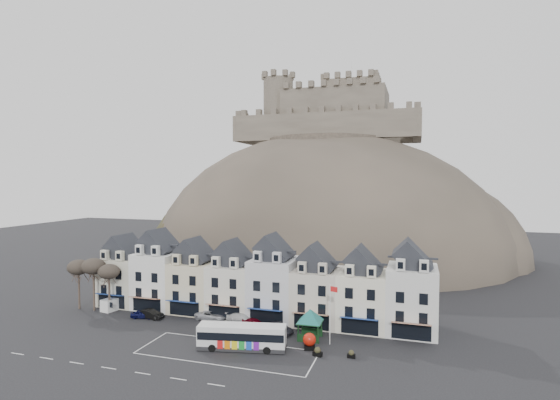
# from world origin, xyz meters

# --- Properties ---
(ground) EXTENTS (300.00, 300.00, 0.00)m
(ground) POSITION_xyz_m (0.00, 0.00, 0.00)
(ground) COLOR black
(ground) RESTS_ON ground
(coach_bay_markings) EXTENTS (22.00, 7.50, 0.01)m
(coach_bay_markings) POSITION_xyz_m (2.00, 1.25, 0.00)
(coach_bay_markings) COLOR silver
(coach_bay_markings) RESTS_ON ground
(townhouse_terrace) EXTENTS (54.40, 9.35, 11.80)m
(townhouse_terrace) POSITION_xyz_m (0.15, 15.97, 5.30)
(townhouse_terrace) COLOR beige
(townhouse_terrace) RESTS_ON ground
(castle_hill) EXTENTS (100.00, 76.00, 68.00)m
(castle_hill) POSITION_xyz_m (1.25, 68.95, 0.11)
(castle_hill) COLOR #3A342D
(castle_hill) RESTS_ON ground
(castle) EXTENTS (50.20, 22.20, 22.00)m
(castle) POSITION_xyz_m (0.51, 75.93, 40.19)
(castle) COLOR brown
(castle) RESTS_ON ground
(tree_left_far) EXTENTS (3.61, 3.61, 8.24)m
(tree_left_far) POSITION_xyz_m (-29.00, 10.50, 6.90)
(tree_left_far) COLOR #3A2D25
(tree_left_far) RESTS_ON ground
(tree_left_mid) EXTENTS (3.78, 3.78, 8.64)m
(tree_left_mid) POSITION_xyz_m (-26.00, 10.50, 7.24)
(tree_left_mid) COLOR #3A2D25
(tree_left_mid) RESTS_ON ground
(tree_left_near) EXTENTS (3.43, 3.43, 7.84)m
(tree_left_near) POSITION_xyz_m (-23.00, 10.50, 6.55)
(tree_left_near) COLOR #3A2D25
(tree_left_near) RESTS_ON ground
(bus) EXTENTS (11.44, 4.74, 3.15)m
(bus) POSITION_xyz_m (3.40, 2.70, 1.74)
(bus) COLOR #262628
(bus) RESTS_ON ground
(bus_shelter) EXTENTS (6.48, 6.48, 4.11)m
(bus_shelter) POSITION_xyz_m (10.79, 8.73, 3.19)
(bus_shelter) COLOR black
(bus_shelter) RESTS_ON ground
(red_buoy) EXTENTS (1.70, 1.70, 2.05)m
(red_buoy) POSITION_xyz_m (11.52, 5.38, 1.05)
(red_buoy) COLOR black
(red_buoy) RESTS_ON ground
(flagpole) EXTENTS (1.09, 0.45, 7.96)m
(flagpole) POSITION_xyz_m (13.79, 7.62, 4.55)
(flagpole) COLOR silver
(flagpole) RESTS_ON ground
(white_van) EXTENTS (2.60, 4.53, 1.95)m
(white_van) POSITION_xyz_m (-23.25, 12.00, 0.98)
(white_van) COLOR white
(white_van) RESTS_ON ground
(planter_west) EXTENTS (0.96, 0.67, 0.96)m
(planter_west) POSITION_xyz_m (17.00, 4.22, 0.46)
(planter_west) COLOR black
(planter_west) RESTS_ON ground
(planter_east) EXTENTS (1.22, 0.80, 1.12)m
(planter_east) POSITION_xyz_m (13.00, 3.50, 0.54)
(planter_east) COLOR black
(planter_east) RESTS_ON ground
(car_navy) EXTENTS (3.90, 2.27, 1.25)m
(car_navy) POSITION_xyz_m (-16.00, 9.50, 0.62)
(car_navy) COLOR #0B0D38
(car_navy) RESTS_ON ground
(car_black) EXTENTS (4.36, 1.76, 1.41)m
(car_black) POSITION_xyz_m (-14.80, 9.70, 0.70)
(car_black) COLOR black
(car_black) RESTS_ON ground
(car_silver) EXTENTS (5.03, 2.67, 1.37)m
(car_silver) POSITION_xyz_m (-5.60, 12.00, 0.69)
(car_silver) COLOR silver
(car_silver) RESTS_ON ground
(car_white) EXTENTS (5.47, 3.01, 1.50)m
(car_white) POSITION_xyz_m (-0.40, 12.00, 0.75)
(car_white) COLOR white
(car_white) RESTS_ON ground
(car_maroon) EXTENTS (4.35, 2.97, 1.37)m
(car_maroon) POSITION_xyz_m (2.05, 10.59, 0.69)
(car_maroon) COLOR #610513
(car_maroon) RESTS_ON ground
(car_charcoal) EXTENTS (4.72, 3.11, 1.47)m
(car_charcoal) POSITION_xyz_m (6.00, 9.50, 0.74)
(car_charcoal) COLOR black
(car_charcoal) RESTS_ON ground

